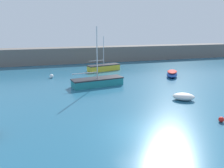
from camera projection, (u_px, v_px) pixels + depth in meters
ground_plane at (138, 133)px, 13.59m from camera, size 120.00×120.00×0.20m
harbor_breakwater at (75, 55)px, 40.30m from camera, size 67.44×3.58×2.79m
rowboat_with_red_cover at (172, 74)px, 28.54m from camera, size 2.81×3.27×0.83m
sailboat_tall_mast at (97, 82)px, 24.10m from camera, size 5.88×2.57×6.40m
sailboat_twin_hulled at (104, 67)px, 32.69m from camera, size 5.18×2.71×5.08m
fishing_dinghy_green at (184, 97)px, 19.34m from camera, size 2.23×1.97×0.64m
mooring_buoy_red at (221, 119)px, 14.84m from camera, size 0.37×0.37×0.37m
mooring_buoy_white at (52, 76)px, 27.91m from camera, size 0.50×0.50×0.50m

